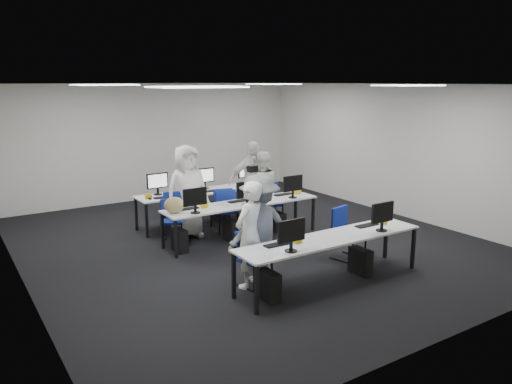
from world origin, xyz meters
TOP-DOWN VIEW (x-y plane):
  - room at (0.00, 0.00)m, footprint 9.00×9.02m
  - ceiling_panels at (0.00, 0.00)m, footprint 5.20×4.60m
  - desk_front at (0.00, -2.40)m, footprint 3.20×0.70m
  - desk_mid at (0.00, 0.20)m, footprint 3.20×0.70m
  - desk_back at (0.00, 1.60)m, footprint 3.20×0.70m
  - equipment_front at (-0.19, -2.42)m, footprint 2.51×0.41m
  - equipment_mid at (-0.19, 0.18)m, footprint 2.91×0.41m
  - equipment_back at (0.19, 1.62)m, footprint 2.91×0.41m
  - chair_0 at (-1.06, -1.84)m, footprint 0.49×0.52m
  - chair_1 at (0.96, -1.77)m, footprint 0.54×0.57m
  - chair_2 at (-1.26, 0.75)m, footprint 0.54×0.56m
  - chair_3 at (-0.02, 0.83)m, footprint 0.52×0.55m
  - chair_4 at (1.12, 0.82)m, footprint 0.55×0.58m
  - chair_5 at (-1.04, 1.13)m, footprint 0.58×0.61m
  - chair_6 at (-0.02, 0.93)m, footprint 0.53×0.56m
  - chair_7 at (1.08, 1.11)m, footprint 0.49×0.52m
  - handbag at (-1.42, 0.21)m, footprint 0.42×0.34m
  - student_0 at (-1.12, -1.85)m, footprint 0.70×0.59m
  - student_1 at (0.89, 0.87)m, footprint 0.91×0.79m
  - student_2 at (-0.82, 0.93)m, footprint 0.92×0.61m
  - student_3 at (0.81, 1.11)m, footprint 1.13×0.73m
  - photographer at (-0.85, -1.70)m, footprint 1.13×0.70m
  - dslr_camera at (-0.86, -1.52)m, footprint 0.15×0.19m

SIDE VIEW (x-z plane):
  - chair_7 at x=1.08m, z-range -0.15..0.67m
  - chair_2 at x=-1.26m, z-range -0.15..0.67m
  - chair_0 at x=-1.06m, z-range -0.16..0.69m
  - chair_3 at x=-0.02m, z-range -0.16..0.71m
  - chair_4 at x=1.12m, z-range -0.16..0.71m
  - chair_6 at x=-0.02m, z-range -0.17..0.73m
  - chair_1 at x=0.96m, z-range -0.17..0.74m
  - chair_5 at x=-1.04m, z-range -0.18..0.78m
  - equipment_mid at x=-0.19m, z-range -0.24..0.95m
  - equipment_back at x=0.19m, z-range -0.24..0.95m
  - equipment_front at x=-0.19m, z-range -0.24..0.95m
  - desk_front at x=0.00m, z-range 0.32..1.05m
  - desk_mid at x=0.00m, z-range 0.32..1.05m
  - desk_back at x=0.00m, z-range 0.32..1.05m
  - student_1 at x=0.89m, z-range 0.00..1.60m
  - student_0 at x=-1.12m, z-range 0.00..1.63m
  - photographer at x=-0.85m, z-range 0.00..1.69m
  - handbag at x=-1.42m, z-range 0.73..1.03m
  - student_3 at x=0.81m, z-range 0.00..1.80m
  - student_2 at x=-0.82m, z-range 0.00..1.85m
  - room at x=0.00m, z-range 0.00..3.00m
  - dslr_camera at x=-0.86m, z-range 1.69..1.79m
  - ceiling_panels at x=0.00m, z-range 2.98..2.99m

